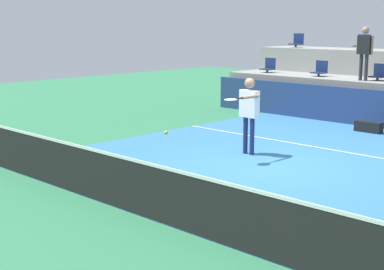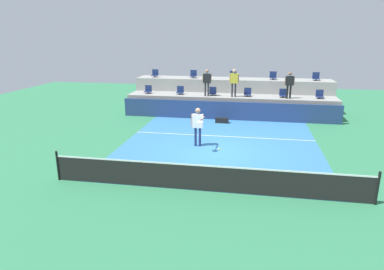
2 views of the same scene
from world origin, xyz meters
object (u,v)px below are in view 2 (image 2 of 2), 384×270
Objects in this scene: stadium_chair_lower_left at (180,91)px; stadium_chair_lower_right at (283,94)px; stadium_chair_lower_far_left at (148,90)px; stadium_chair_upper_far_right at (316,77)px; stadium_chair_upper_left at (193,75)px; stadium_chair_upper_right at (273,76)px; stadium_chair_lower_mid_right at (248,93)px; tennis_player at (198,123)px; spectator_in_white at (234,80)px; stadium_chair_lower_far_right at (320,95)px; stadium_chair_upper_center at (233,75)px; stadium_chair_upper_far_left at (155,74)px; spectator_in_grey at (207,80)px; stadium_chair_lower_mid_left at (213,92)px; tennis_ball at (219,149)px; equipment_bag at (222,120)px; spectator_leaning_on_rail at (290,83)px.

stadium_chair_lower_right is at bearing 0.00° from stadium_chair_lower_left.
stadium_chair_upper_far_right is at bearing 9.54° from stadium_chair_lower_far_left.
stadium_chair_upper_left and stadium_chair_upper_right have the same top height.
tennis_player reaches higher than stadium_chair_lower_mid_right.
stadium_chair_upper_far_right is 0.31× the size of spectator_in_white.
stadium_chair_lower_far_right is 9.18m from tennis_player.
stadium_chair_upper_center is at bearing 150.55° from stadium_chair_lower_right.
stadium_chair_upper_right is at bearing 48.87° from stadium_chair_lower_mid_right.
stadium_chair_upper_far_left is 0.31× the size of spectator_in_grey.
stadium_chair_upper_center is (5.38, 1.80, 0.85)m from stadium_chair_lower_far_left.
spectator_in_grey is (-4.65, -0.38, 0.78)m from stadium_chair_lower_right.
stadium_chair_upper_left is at bearing 119.38° from spectator_in_grey.
stadium_chair_upper_left is (-3.74, 1.80, 0.85)m from stadium_chair_lower_mid_right.
stadium_chair_lower_mid_left is at bearing 163.97° from spectator_in_white.
stadium_chair_lower_mid_right is 2.14m from stadium_chair_lower_right.
stadium_chair_upper_center reaches higher than tennis_ball.
tennis_ball is at bearing -70.75° from tennis_player.
tennis_ball is at bearing -105.17° from stadium_chair_lower_right.
stadium_chair_upper_left is 8.02m from stadium_chair_upper_far_right.
stadium_chair_upper_far_right is at bearing 34.44° from equipment_bag.
stadium_chair_upper_left is (2.69, 1.80, 0.85)m from stadium_chair_lower_far_left.
spectator_in_white is (-0.85, -0.38, 0.81)m from stadium_chair_lower_mid_right.
stadium_chair_lower_right is 1.00× the size of stadium_chair_upper_left.
tennis_player is 4.12m from tennis_ball.
spectator_leaning_on_rail is (-1.85, -0.38, 0.74)m from stadium_chair_lower_far_right.
stadium_chair_lower_right is at bearing -11.83° from stadium_chair_upper_far_left.
spectator_leaning_on_rail reaches higher than stadium_chair_upper_center.
stadium_chair_lower_far_left is at bearing 180.00° from stadium_chair_lower_right.
stadium_chair_upper_center is 8.57m from tennis_player.
stadium_chair_lower_mid_right is 1.00× the size of stadium_chair_lower_right.
stadium_chair_upper_center is at bearing 18.49° from stadium_chair_lower_far_left.
stadium_chair_upper_center reaches higher than stadium_chair_lower_far_right.
stadium_chair_upper_far_left is 6.75m from equipment_bag.
stadium_chair_lower_far_left and stadium_chair_lower_mid_right have the same top height.
stadium_chair_lower_far_right is at bearing -12.65° from stadium_chair_upper_left.
stadium_chair_upper_far_left reaches higher than tennis_player.
stadium_chair_upper_far_right is at bearing 23.10° from spectator_in_white.
stadium_chair_lower_left is at bearing 144.55° from equipment_bag.
spectator_in_white is 1.06× the size of spectator_leaning_on_rail.
stadium_chair_upper_right reaches higher than tennis_player.
stadium_chair_lower_far_right is 6.85m from spectator_in_grey.
stadium_chair_lower_mid_left is at bearing 0.00° from stadium_chair_lower_far_left.
stadium_chair_upper_far_left is (-2.17, 1.80, 0.85)m from stadium_chair_lower_left.
stadium_chair_upper_far_left is 5.41m from stadium_chair_upper_center.
stadium_chair_upper_left reaches higher than stadium_chair_lower_far_right.
stadium_chair_upper_center is 0.31× the size of spectator_in_white.
stadium_chair_upper_far_left reaches higher than stadium_chair_lower_far_left.
spectator_in_grey is (-6.79, -0.38, 0.78)m from stadium_chair_lower_far_right.
stadium_chair_lower_mid_left is 0.68× the size of equipment_bag.
stadium_chair_upper_far_left is at bearing 117.54° from tennis_player.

